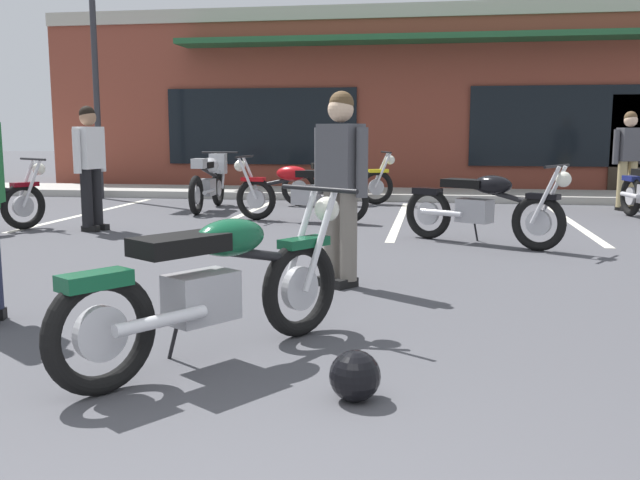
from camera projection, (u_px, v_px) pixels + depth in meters
ground_plane at (366, 297)px, 5.79m from camera, size 80.00×80.00×0.00m
sidewalk_kerb at (409, 194)px, 14.44m from camera, size 22.00×1.80×0.14m
brick_storefront_building at (417, 104)px, 18.26m from camera, size 17.02×6.65×4.06m
painted_stall_lines at (400, 219)px, 10.94m from camera, size 10.30×4.80×0.01m
motorcycle_foreground_classic at (216, 283)px, 4.12m from camera, size 1.40×1.84×0.98m
motorcycle_red_sportbike at (482, 206)px, 8.40m from camera, size 1.88×1.33×0.98m
motorcycle_silver_naked at (209, 179)px, 12.22m from camera, size 0.66×2.11×0.98m
motorcycle_green_cafe_racer at (339, 180)px, 12.96m from camera, size 2.03×1.01×0.98m
motorcycle_cream_vintage at (299, 191)px, 10.57m from camera, size 2.10×0.72×0.98m
person_in_black_shirt at (90, 160)px, 9.53m from camera, size 0.34×0.61×1.68m
person_in_shorts_foreground at (629, 155)px, 12.02m from camera, size 0.59×0.38×1.68m
person_near_building at (340, 177)px, 6.08m from camera, size 0.54×0.44×1.68m
helmet_on_pavement at (355, 376)px, 3.54m from camera, size 0.26×0.26×0.26m
parking_lot_lamp_post at (91, 33)px, 13.76m from camera, size 0.24×0.76×4.99m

